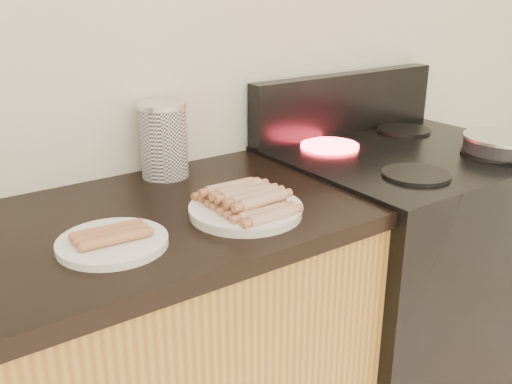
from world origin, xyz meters
TOP-DOWN VIEW (x-y plane):
  - wall_back at (0.00, 2.00)m, footprint 4.00×0.04m
  - stove at (0.78, 1.68)m, footprint 0.76×0.65m
  - stove_panel at (0.78, 1.96)m, footprint 0.76×0.06m
  - burner_near_left at (0.61, 1.51)m, footprint 0.18×0.18m
  - burner_near_right at (0.95, 1.51)m, footprint 0.18×0.18m
  - burner_far_left at (0.61, 1.84)m, footprint 0.18×0.18m
  - burner_far_right at (0.95, 1.84)m, footprint 0.18×0.18m
  - frying_pan at (0.98, 1.49)m, footprint 0.23×0.38m
  - main_plate at (0.11, 1.57)m, footprint 0.26×0.26m
  - side_plate at (-0.20, 1.59)m, footprint 0.28×0.28m
  - hotdog_pile at (0.11, 1.57)m, footprint 0.12×0.22m
  - plain_sausages at (-0.20, 1.59)m, footprint 0.14×0.08m
  - canister at (0.08, 1.92)m, footprint 0.13×0.13m

SIDE VIEW (x-z plane):
  - stove at x=0.78m, z-range 0.00..0.91m
  - side_plate at x=-0.20m, z-range 0.90..0.92m
  - main_plate at x=0.11m, z-range 0.90..0.92m
  - burner_near_left at x=0.61m, z-range 0.91..0.92m
  - burner_near_right at x=0.95m, z-range 0.91..0.92m
  - burner_far_left at x=0.61m, z-range 0.91..0.92m
  - burner_far_right at x=0.95m, z-range 0.91..0.92m
  - plain_sausages at x=-0.20m, z-range 0.92..0.94m
  - hotdog_pile at x=0.11m, z-range 0.91..0.96m
  - frying_pan at x=0.98m, z-range 0.92..0.97m
  - canister at x=0.08m, z-range 0.90..1.10m
  - stove_panel at x=0.78m, z-range 0.91..1.11m
  - wall_back at x=0.00m, z-range 0.00..2.60m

